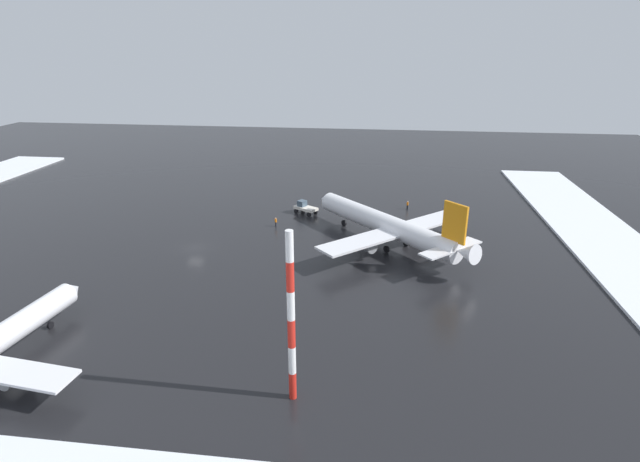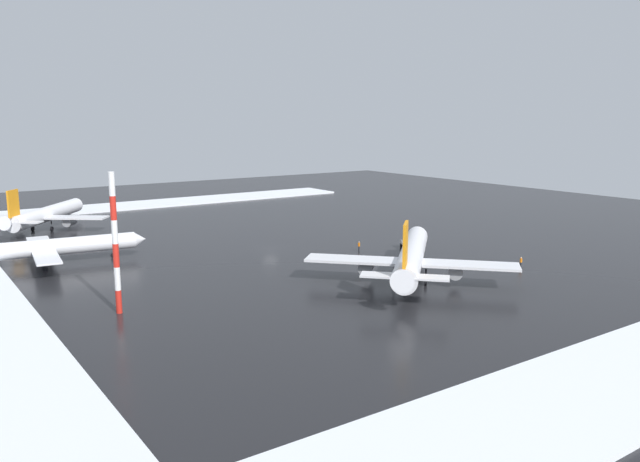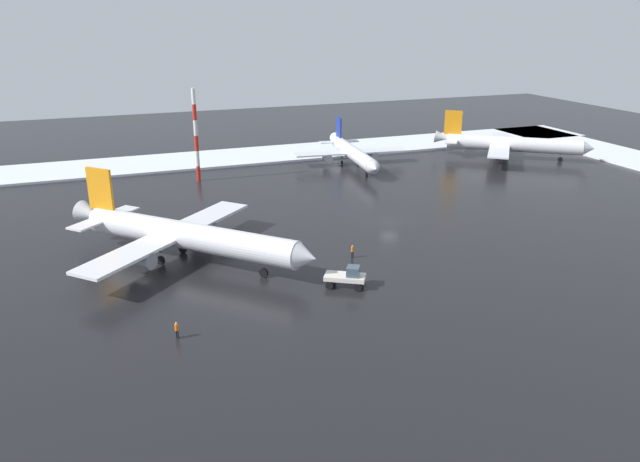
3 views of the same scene
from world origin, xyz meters
name	(u,v)px [view 2 (image 2 of 3)]	position (x,y,z in m)	size (l,w,h in m)	color
ground_plane	(270,248)	(0.00, 0.00, 0.00)	(240.00, 240.00, 0.00)	black
snow_bank_left	(142,205)	(-67.00, 0.00, 0.22)	(14.00, 116.00, 0.44)	white
airplane_foreground_jet	(411,257)	(30.96, 5.02, 3.49)	(27.27, 28.32, 10.55)	white
airplane_far_rear	(54,247)	(-9.06, -34.24, 2.75)	(23.35, 28.06, 8.33)	white
airplane_parked_portside	(46,214)	(-42.72, -28.63, 3.20)	(27.40, 24.40, 9.68)	white
pushback_tug	(408,243)	(15.10, 19.24, 1.28)	(5.07, 4.29, 2.50)	silver
ground_crew_by_nose_gear	(521,262)	(34.97, 24.38, 0.97)	(0.36, 0.36, 1.71)	black
ground_crew_beside_wing	(359,246)	(11.02, 11.41, 0.97)	(0.36, 0.36, 1.71)	black
antenna_mast	(115,244)	(22.13, -33.77, 8.42)	(0.70, 0.70, 16.84)	red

